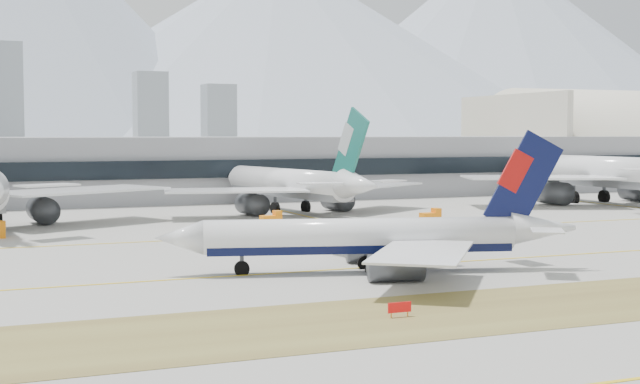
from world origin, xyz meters
name	(u,v)px	position (x,y,z in m)	size (l,w,h in m)	color
ground	(391,260)	(0.00, 0.00, 0.00)	(3000.00, 3000.00, 0.00)	#9C9A92
taxiing_airliner	(376,238)	(-6.23, -8.34, 3.98)	(48.34, 41.29, 16.49)	white
widebody_cathay	(293,185)	(11.71, 66.82, 5.56)	(57.74, 57.19, 20.90)	white
widebody_china_air	(593,173)	(84.24, 64.90, 6.79)	(71.71, 69.91, 25.55)	white
terminal	(180,168)	(0.00, 114.84, 7.50)	(280.00, 43.10, 15.00)	gray
hangar	(624,181)	(154.56, 135.00, 0.14)	(91.00, 60.00, 60.00)	beige
hold_sign_left	(400,308)	(-15.38, -32.00, 0.88)	(2.20, 0.15, 1.35)	red
gse_extra	(272,220)	(-0.60, 44.38, 1.05)	(3.55, 2.00, 2.60)	orange
gse_c	(431,217)	(27.40, 38.68, 1.05)	(3.55, 2.00, 2.60)	orange
mountain_ridge	(10,28)	(33.00, 1404.14, 181.85)	(2830.00, 1120.00, 470.00)	#9EA8B7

